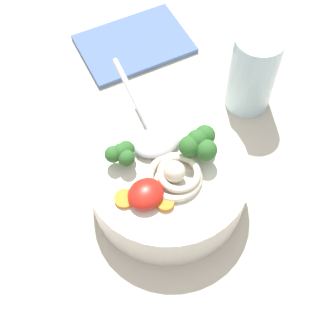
# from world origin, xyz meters

# --- Properties ---
(table_slab) EXTENTS (1.19, 1.19, 0.03)m
(table_slab) POSITION_xyz_m (0.00, 0.00, 0.01)
(table_slab) COLOR #BCB29E
(table_slab) RESTS_ON ground
(soup_bowl) EXTENTS (0.20, 0.20, 0.07)m
(soup_bowl) POSITION_xyz_m (0.03, 0.01, 0.06)
(soup_bowl) COLOR silver
(soup_bowl) RESTS_ON table_slab
(noodle_pile) EXTENTS (0.07, 0.07, 0.03)m
(noodle_pile) POSITION_xyz_m (0.03, -0.01, 0.10)
(noodle_pile) COLOR beige
(noodle_pile) RESTS_ON soup_bowl
(soup_spoon) EXTENTS (0.08, 0.17, 0.02)m
(soup_spoon) POSITION_xyz_m (0.04, 0.05, 0.10)
(soup_spoon) COLOR #B7B7BC
(soup_spoon) RESTS_ON soup_bowl
(chili_sauce_dollop) EXTENTS (0.04, 0.04, 0.02)m
(chili_sauce_dollop) POSITION_xyz_m (-0.02, -0.01, 0.11)
(chili_sauce_dollop) COLOR red
(chili_sauce_dollop) RESTS_ON soup_bowl
(broccoli_floret_beside_chili) EXTENTS (0.05, 0.04, 0.04)m
(broccoli_floret_beside_chili) POSITION_xyz_m (0.07, -0.01, 0.12)
(broccoli_floret_beside_chili) COLOR #7A9E60
(broccoli_floret_beside_chili) RESTS_ON soup_bowl
(broccoli_floret_front) EXTENTS (0.04, 0.03, 0.03)m
(broccoli_floret_front) POSITION_xyz_m (-0.01, 0.05, 0.12)
(broccoli_floret_front) COLOR #7A9E60
(broccoli_floret_front) RESTS_ON soup_bowl
(carrot_slice_beside_noodles) EXTENTS (0.02, 0.02, 0.01)m
(carrot_slice_beside_noodles) POSITION_xyz_m (-0.04, 0.01, 0.10)
(carrot_slice_beside_noodles) COLOR orange
(carrot_slice_beside_noodles) RESTS_ON soup_bowl
(carrot_slice_extra_b) EXTENTS (0.02, 0.02, 0.01)m
(carrot_slice_extra_b) POSITION_xyz_m (-0.01, -0.03, 0.10)
(carrot_slice_extra_b) COLOR orange
(carrot_slice_extra_b) RESTS_ON soup_bowl
(drinking_glass) EXTENTS (0.07, 0.07, 0.13)m
(drinking_glass) POSITION_xyz_m (0.22, 0.05, 0.09)
(drinking_glass) COLOR silver
(drinking_glass) RESTS_ON table_slab
(folded_napkin) EXTENTS (0.20, 0.16, 0.01)m
(folded_napkin) POSITION_xyz_m (0.17, 0.25, 0.03)
(folded_napkin) COLOR #4C6693
(folded_napkin) RESTS_ON table_slab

